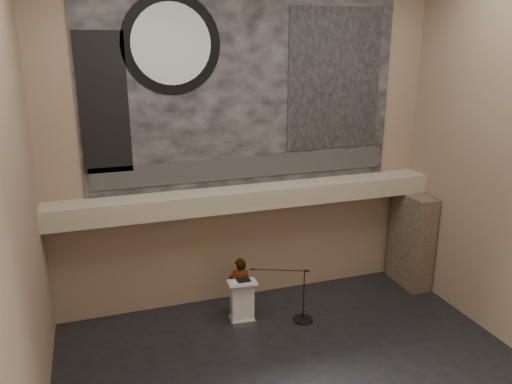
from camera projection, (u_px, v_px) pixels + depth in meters
name	position (u px, v px, depth m)	size (l,w,h in m)	color
floor	(305.00, 382.00, 10.31)	(10.00, 10.00, 0.00)	black
wall_back	(246.00, 144.00, 12.71)	(10.00, 0.02, 8.50)	#897157
wall_front	(465.00, 281.00, 5.45)	(10.00, 0.02, 8.50)	#897157
wall_left	(11.00, 214.00, 7.56)	(0.02, 8.00, 8.50)	#897157
soffit	(251.00, 197.00, 12.72)	(10.00, 0.80, 0.50)	gray
sprinkler_left	(190.00, 215.00, 12.27)	(0.04, 0.04, 0.06)	#B2893D
sprinkler_right	(319.00, 201.00, 13.34)	(0.04, 0.04, 0.06)	#B2893D
banner	(246.00, 86.00, 12.26)	(8.00, 0.05, 5.00)	black
banner_text_strip	(247.00, 167.00, 12.82)	(7.76, 0.02, 0.55)	#2A2A2A
banner_clock_rim	(171.00, 44.00, 11.39)	(2.30, 2.30, 0.02)	black
banner_clock_face	(171.00, 44.00, 11.37)	(1.84, 1.84, 0.02)	silver
banner_building_print	(335.00, 80.00, 12.93)	(2.60, 0.02, 3.60)	black
banner_brick_print	(104.00, 104.00, 11.28)	(1.10, 0.02, 3.20)	black
stone_pier	(411.00, 240.00, 14.19)	(0.60, 1.40, 2.70)	#433529
lectern	(242.00, 301.00, 12.44)	(0.74, 0.56, 1.13)	silver
binder	(243.00, 280.00, 12.28)	(0.33, 0.27, 0.04)	black
papers	(238.00, 283.00, 12.18)	(0.23, 0.32, 0.01)	white
speaker_person	(240.00, 287.00, 12.67)	(0.57, 0.38, 1.57)	silver
mic_stand	(301.00, 312.00, 12.56)	(1.51, 0.79, 1.41)	black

